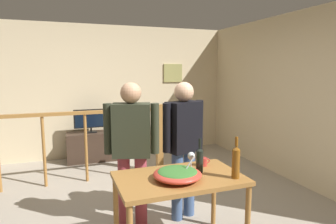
{
  "coord_description": "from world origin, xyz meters",
  "views": [
    {
      "loc": [
        -0.81,
        -2.97,
        1.7
      ],
      "look_at": [
        0.16,
        -0.33,
        1.29
      ],
      "focal_mm": 31.15,
      "sensor_mm": 36.0,
      "label": 1
    }
  ],
  "objects": [
    {
      "name": "side_wall_right",
      "position": [
        2.52,
        0.86,
        1.28
      ],
      "size": [
        0.1,
        4.29,
        2.55
      ],
      "primitive_type": "cube",
      "color": "beige",
      "rests_on": "ground_plane"
    },
    {
      "name": "person_standing_left",
      "position": [
        -0.14,
        -0.03,
        0.93
      ],
      "size": [
        0.56,
        0.33,
        1.57
      ],
      "rotation": [
        0.0,
        0.0,
        2.83
      ],
      "color": "#9E3842",
      "rests_on": "ground_plane"
    },
    {
      "name": "tv_console",
      "position": [
        -0.33,
        2.51,
        0.27
      ],
      "size": [
        0.9,
        0.4,
        0.54
      ],
      "primitive_type": "cube",
      "color": "#38281E",
      "rests_on": "ground_plane"
    },
    {
      "name": "wine_glass",
      "position": [
        0.34,
        -0.48,
        0.86
      ],
      "size": [
        0.07,
        0.07,
        0.17
      ],
      "color": "silver",
      "rests_on": "serving_table"
    },
    {
      "name": "salad_bowl",
      "position": [
        0.11,
        -0.7,
        0.8
      ],
      "size": [
        0.43,
        0.43,
        0.22
      ],
      "color": "#CC3D2D",
      "rests_on": "serving_table"
    },
    {
      "name": "mug_red",
      "position": [
        0.5,
        -0.44,
        0.79
      ],
      "size": [
        0.12,
        0.08,
        0.08
      ],
      "color": "#B7332D",
      "rests_on": "serving_table"
    },
    {
      "name": "wine_bottle_dark",
      "position": [
        0.38,
        -0.59,
        0.87
      ],
      "size": [
        0.07,
        0.07,
        0.32
      ],
      "color": "black",
      "rests_on": "serving_table"
    },
    {
      "name": "back_wall",
      "position": [
        0.0,
        2.86,
        1.28
      ],
      "size": [
        5.04,
        0.1,
        2.55
      ],
      "primitive_type": "cube",
      "color": "beige",
      "rests_on": "ground_plane"
    },
    {
      "name": "flat_screen_tv",
      "position": [
        -0.33,
        2.48,
        0.8
      ],
      "size": [
        0.61,
        0.12,
        0.44
      ],
      "color": "black",
      "rests_on": "tv_console"
    },
    {
      "name": "framed_picture",
      "position": [
        1.41,
        2.8,
        1.63
      ],
      "size": [
        0.41,
        0.03,
        0.38
      ],
      "primitive_type": "cube",
      "color": "tan"
    },
    {
      "name": "wine_bottle_amber",
      "position": [
        0.61,
        -0.84,
        0.9
      ],
      "size": [
        0.07,
        0.07,
        0.38
      ],
      "color": "brown",
      "rests_on": "serving_table"
    },
    {
      "name": "ground_plane",
      "position": [
        0.0,
        0.0,
        0.0
      ],
      "size": [
        7.44,
        7.44,
        0.0
      ],
      "primitive_type": "plane",
      "color": "#9E9384"
    },
    {
      "name": "person_standing_right",
      "position": [
        0.46,
        -0.03,
        0.92
      ],
      "size": [
        0.54,
        0.33,
        1.57
      ],
      "rotation": [
        0.0,
        0.0,
        3.45
      ],
      "color": "#3D5684",
      "rests_on": "ground_plane"
    },
    {
      "name": "serving_table",
      "position": [
        0.16,
        -0.63,
        0.66
      ],
      "size": [
        1.14,
        0.69,
        0.74
      ],
      "color": "#9E6B33",
      "rests_on": "ground_plane"
    },
    {
      "name": "stair_railing",
      "position": [
        -0.3,
        1.48,
        0.71
      ],
      "size": [
        3.03,
        0.1,
        1.14
      ],
      "color": "#9E6B33",
      "rests_on": "ground_plane"
    }
  ]
}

